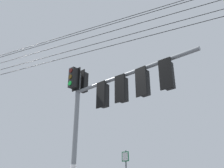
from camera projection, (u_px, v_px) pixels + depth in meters
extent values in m
cylinder|color=gray|center=(75.00, 147.00, 9.83)|extent=(0.20, 0.20, 6.36)
cylinder|color=gray|center=(128.00, 74.00, 9.15)|extent=(2.73, 4.80, 0.14)
cube|color=black|center=(83.00, 82.00, 11.19)|extent=(0.41, 0.41, 0.90)
cube|color=black|center=(81.00, 81.00, 11.07)|extent=(0.25, 0.40, 1.04)
cylinder|color=#360503|center=(86.00, 77.00, 11.42)|extent=(0.12, 0.19, 0.20)
cylinder|color=#3C2703|center=(86.00, 83.00, 11.30)|extent=(0.12, 0.19, 0.20)
cylinder|color=green|center=(86.00, 90.00, 11.18)|extent=(0.12, 0.19, 0.20)
cube|color=black|center=(73.00, 78.00, 10.77)|extent=(0.41, 0.41, 0.90)
cube|color=black|center=(76.00, 79.00, 10.89)|extent=(0.25, 0.40, 1.04)
cylinder|color=#360503|center=(71.00, 70.00, 10.78)|extent=(0.12, 0.19, 0.20)
cylinder|color=#3C2703|center=(70.00, 77.00, 10.66)|extent=(0.12, 0.19, 0.20)
cylinder|color=green|center=(70.00, 83.00, 10.54)|extent=(0.12, 0.19, 0.20)
cube|color=black|center=(104.00, 96.00, 9.63)|extent=(0.40, 0.40, 0.90)
cube|color=black|center=(101.00, 94.00, 9.51)|extent=(0.24, 0.41, 1.04)
cylinder|color=#360503|center=(107.00, 90.00, 9.86)|extent=(0.12, 0.19, 0.20)
cylinder|color=#3C2703|center=(107.00, 97.00, 9.74)|extent=(0.12, 0.19, 0.20)
cylinder|color=green|center=(107.00, 104.00, 9.62)|extent=(0.12, 0.19, 0.20)
cube|color=black|center=(123.00, 90.00, 9.08)|extent=(0.41, 0.41, 0.90)
cube|color=black|center=(120.00, 88.00, 8.96)|extent=(0.25, 0.40, 1.04)
cylinder|color=#360503|center=(125.00, 83.00, 9.32)|extent=(0.13, 0.19, 0.20)
cylinder|color=#3C2703|center=(125.00, 91.00, 9.20)|extent=(0.13, 0.19, 0.20)
cylinder|color=green|center=(126.00, 99.00, 9.08)|extent=(0.13, 0.19, 0.20)
cube|color=black|center=(144.00, 83.00, 8.53)|extent=(0.40, 0.40, 0.90)
cube|color=black|center=(141.00, 81.00, 8.42)|extent=(0.23, 0.41, 1.04)
cylinder|color=#360503|center=(146.00, 76.00, 8.76)|extent=(0.12, 0.19, 0.20)
cylinder|color=#3C2703|center=(147.00, 84.00, 8.64)|extent=(0.12, 0.19, 0.20)
cylinder|color=green|center=(147.00, 92.00, 8.52)|extent=(0.12, 0.19, 0.20)
cube|color=black|center=(168.00, 75.00, 7.98)|extent=(0.41, 0.41, 0.90)
cube|color=black|center=(165.00, 73.00, 7.86)|extent=(0.26, 0.40, 1.04)
cylinder|color=#360503|center=(170.00, 69.00, 8.22)|extent=(0.13, 0.19, 0.20)
cylinder|color=#3C2703|center=(170.00, 77.00, 8.10)|extent=(0.13, 0.19, 0.20)
cylinder|color=green|center=(171.00, 85.00, 7.98)|extent=(0.13, 0.19, 0.20)
cube|color=#0C7238|center=(125.00, 156.00, 10.47)|extent=(0.22, 0.27, 0.40)
cube|color=white|center=(125.00, 156.00, 10.46)|extent=(0.17, 0.21, 0.34)
cylinder|color=black|center=(101.00, 48.00, 11.08)|extent=(17.05, 17.55, 0.15)
cylinder|color=black|center=(102.00, 42.00, 11.21)|extent=(17.05, 17.55, 0.15)
cylinder|color=black|center=(102.00, 34.00, 11.38)|extent=(17.05, 17.55, 0.15)
cylinder|color=black|center=(102.00, 27.00, 11.54)|extent=(17.05, 17.55, 0.15)
cylinder|color=black|center=(102.00, 25.00, 11.59)|extent=(17.05, 17.55, 0.15)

